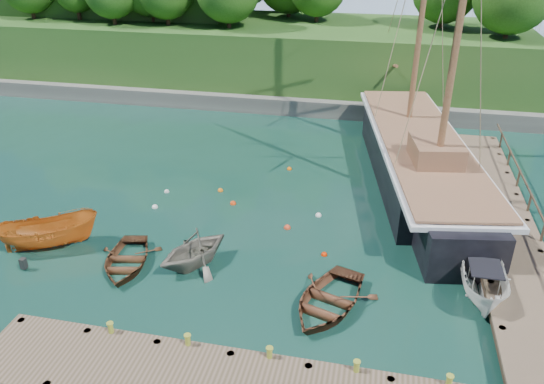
{
  "coord_description": "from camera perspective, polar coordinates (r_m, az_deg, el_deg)",
  "views": [
    {
      "loc": [
        5.0,
        -18.59,
        14.15
      ],
      "look_at": [
        -0.01,
        4.63,
        2.0
      ],
      "focal_mm": 35.0,
      "sensor_mm": 36.0,
      "label": 1
    }
  ],
  "objects": [
    {
      "name": "mooring_buoy_0",
      "position": [
        30.1,
        -12.47,
        -1.65
      ],
      "size": [
        0.34,
        0.34,
        0.34
      ],
      "primitive_type": "sphere",
      "color": "silver",
      "rests_on": "ground"
    },
    {
      "name": "cabin_boat_white",
      "position": [
        24.54,
        21.47,
        -10.33
      ],
      "size": [
        1.94,
        4.85,
        1.85
      ],
      "primitive_type": "imported",
      "rotation": [
        0.0,
        0.0,
        -0.03
      ],
      "color": "silver",
      "rests_on": "ground"
    },
    {
      "name": "motorboat_orange",
      "position": [
        28.13,
        -22.57,
        -5.44
      ],
      "size": [
        4.95,
        3.7,
        1.8
      ],
      "primitive_type": "imported",
      "rotation": [
        0.0,
        0.0,
        2.05
      ],
      "color": "#C2641D",
      "rests_on": "ground"
    },
    {
      "name": "rowboat_1",
      "position": [
        25.0,
        -8.31,
        -7.71
      ],
      "size": [
        4.61,
        4.76,
        1.92
      ],
      "primitive_type": "imported",
      "rotation": [
        0.0,
        0.0,
        -0.57
      ],
      "color": "slate",
      "rests_on": "ground"
    },
    {
      "name": "bollard_1",
      "position": [
        20.44,
        -8.88,
        -17.12
      ],
      "size": [
        0.26,
        0.26,
        0.45
      ],
      "primitive_type": "cylinder",
      "color": "olive",
      "rests_on": "ground"
    },
    {
      "name": "schooner",
      "position": [
        33.4,
        15.49,
        3.11
      ],
      "size": [
        8.36,
        27.54,
        20.31
      ],
      "rotation": [
        0.0,
        0.0,
        0.17
      ],
      "color": "black",
      "rests_on": "ground"
    },
    {
      "name": "mooring_buoy_2",
      "position": [
        27.47,
        1.65,
        -3.92
      ],
      "size": [
        0.37,
        0.37,
        0.37
      ],
      "primitive_type": "sphere",
      "color": "red",
      "rests_on": "ground"
    },
    {
      "name": "mooring_buoy_7",
      "position": [
        25.49,
        5.63,
        -6.78
      ],
      "size": [
        0.3,
        0.3,
        0.3
      ],
      "primitive_type": "sphere",
      "color": "red",
      "rests_on": "ground"
    },
    {
      "name": "mooring_buoy_3",
      "position": [
        28.69,
        5.01,
        -2.58
      ],
      "size": [
        0.34,
        0.34,
        0.34
      ],
      "primitive_type": "sphere",
      "color": "silver",
      "rests_on": "ground"
    },
    {
      "name": "mooring_buoy_4",
      "position": [
        31.33,
        -5.57,
        0.11
      ],
      "size": [
        0.32,
        0.32,
        0.32
      ],
      "primitive_type": "sphere",
      "color": "orange",
      "rests_on": "ground"
    },
    {
      "name": "bollard_0",
      "position": [
        21.51,
        -16.67,
        -15.44
      ],
      "size": [
        0.26,
        0.26,
        0.45
      ],
      "primitive_type": "cylinder",
      "color": "olive",
      "rests_on": "ground"
    },
    {
      "name": "mooring_buoy_5",
      "position": [
        33.95,
        1.88,
        2.44
      ],
      "size": [
        0.31,
        0.31,
        0.31
      ],
      "primitive_type": "sphere",
      "color": "#F36304",
      "rests_on": "ground"
    },
    {
      "name": "rowboat_2",
      "position": [
        22.42,
        5.97,
        -12.21
      ],
      "size": [
        4.59,
        5.44,
        0.96
      ],
      "primitive_type": "imported",
      "rotation": [
        0.0,
        0.0,
        -0.32
      ],
      "color": "#58321F",
      "rests_on": "ground"
    },
    {
      "name": "mooring_buoy_1",
      "position": [
        29.83,
        -4.21,
        -1.3
      ],
      "size": [
        0.35,
        0.35,
        0.35
      ],
      "primitive_type": "sphere",
      "color": "#E23D0D",
      "rests_on": "ground"
    },
    {
      "name": "dock_east",
      "position": [
        29.75,
        23.3,
        -2.78
      ],
      "size": [
        3.2,
        24.0,
        1.1
      ],
      "color": "#4E412D",
      "rests_on": "ground"
    },
    {
      "name": "bollard_3",
      "position": [
        19.54,
        8.9,
        -19.72
      ],
      "size": [
        0.26,
        0.26,
        0.45
      ],
      "primitive_type": "cylinder",
      "color": "olive",
      "rests_on": "ground"
    },
    {
      "name": "mooring_buoy_6",
      "position": [
        31.67,
        -11.25,
        -0.01
      ],
      "size": [
        0.3,
        0.3,
        0.3
      ],
      "primitive_type": "sphere",
      "color": "silver",
      "rests_on": "ground"
    },
    {
      "name": "bollard_2",
      "position": [
        19.77,
        -0.26,
        -18.6
      ],
      "size": [
        0.26,
        0.26,
        0.45
      ],
      "primitive_type": "cylinder",
      "color": "olive",
      "rests_on": "ground"
    },
    {
      "name": "rowboat_0",
      "position": [
        25.56,
        -15.38,
        -7.63
      ],
      "size": [
        3.66,
        4.53,
        0.83
      ],
      "primitive_type": "imported",
      "rotation": [
        0.0,
        0.0,
        0.22
      ],
      "color": "#51301B",
      "rests_on": "ground"
    },
    {
      "name": "ground",
      "position": [
        23.88,
        -2.35,
        -9.26
      ],
      "size": [
        160.0,
        160.0,
        0.0
      ],
      "primitive_type": "plane",
      "color": "#103226",
      "rests_on": "ground"
    },
    {
      "name": "headland",
      "position": [
        53.74,
        -7.79,
        17.63
      ],
      "size": [
        51.0,
        19.31,
        12.9
      ],
      "color": "#474744",
      "rests_on": "ground"
    }
  ]
}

